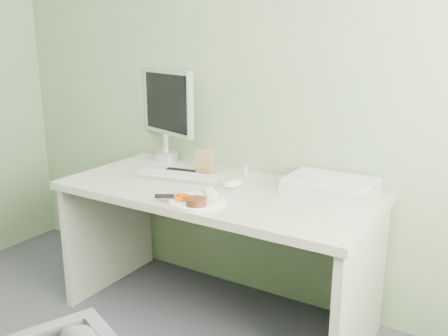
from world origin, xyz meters
The scene contains 14 objects.
wall_back centered at (0.00, 2.00, 1.35)m, with size 3.50×3.50×0.00m, color gray.
desk centered at (0.00, 1.62, 0.55)m, with size 1.60×0.75×0.73m.
plate centered at (0.05, 1.38, 0.74)m, with size 0.26×0.26×0.01m, color white.
steak centered at (0.08, 1.32, 0.76)m, with size 0.10×0.10×0.03m, color black.
potato_pile centered at (0.09, 1.41, 0.77)m, with size 0.11×0.08×0.06m, color tan.
carrot_heap centered at (0.00, 1.34, 0.76)m, with size 0.06×0.05×0.04m, color #E44F04.
steak_knife centered at (-0.06, 1.34, 0.76)m, with size 0.21×0.13×0.02m.
mousepad centered at (-0.29, 1.70, 0.73)m, with size 0.27×0.24×0.00m, color black.
keyboard centered at (-0.25, 1.63, 0.75)m, with size 0.48×0.14×0.02m, color white.
computer_mouse centered at (0.07, 1.67, 0.75)m, with size 0.07×0.12×0.04m, color white.
photo_frame centered at (-0.19, 1.81, 0.80)m, with size 0.11×0.01×0.14m, color #906643.
eyedrop_bottle centered at (0.02, 1.89, 0.76)m, with size 0.02×0.02×0.07m.
scanner centered at (0.52, 1.84, 0.76)m, with size 0.43×0.28×0.07m, color #BABDC1.
monitor centered at (-0.55, 1.94, 1.04)m, with size 0.45×0.18×0.55m.
Camera 1 is at (1.29, -0.39, 1.49)m, focal length 40.00 mm.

